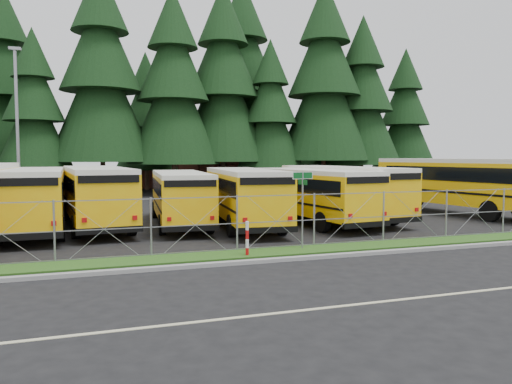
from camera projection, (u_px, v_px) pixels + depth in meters
ground at (326, 241)px, 19.91m from camera, size 120.00×120.00×0.00m
curb at (367, 253)px, 16.98m from camera, size 50.00×0.25×0.12m
grass_verge at (347, 247)px, 18.31m from camera, size 50.00×1.40×0.06m
road_lane_line at (473, 292)px, 12.37m from camera, size 50.00×0.12×0.01m
chainlink_fence at (338, 219)px, 18.90m from camera, size 44.00×0.10×2.00m
brick_building at (218, 159)px, 59.37m from camera, size 22.00×10.00×6.00m
bus_1 at (34, 200)px, 22.11m from camera, size 2.83×10.80×2.81m
bus_2 at (96, 197)px, 23.55m from camera, size 3.43×11.05×2.85m
bus_3 at (180, 199)px, 24.19m from camera, size 3.20×10.12×2.61m
bus_4 at (243, 198)px, 23.88m from camera, size 3.54×10.71×2.76m
bus_5 at (308, 196)px, 25.03m from camera, size 3.61×10.57×2.72m
bus_6 at (338, 193)px, 26.54m from camera, size 3.52×10.96×2.82m
bus_east at (452, 186)px, 29.24m from camera, size 4.76×12.61×3.23m
street_sign at (303, 193)px, 17.85m from camera, size 0.83×0.55×2.81m
striped_bollard at (247, 239)px, 16.66m from camera, size 0.11×0.11×1.20m
light_standard at (17, 122)px, 31.31m from camera, size 0.70×0.35×10.14m
conifer_2 at (34, 113)px, 40.35m from camera, size 6.21×6.21×13.74m
conifer_3 at (101, 80)px, 42.55m from camera, size 8.92×8.92×19.73m
conifer_4 at (173, 91)px, 44.05m from camera, size 8.25×8.25×18.24m
conifer_5 at (223, 88)px, 46.88m from camera, size 8.85×8.85×19.57m
conifer_6 at (270, 116)px, 46.83m from camera, size 6.46×6.46×14.30m
conifer_7 at (324, 86)px, 48.21m from camera, size 9.16×9.16×20.26m
conifer_8 at (362, 103)px, 49.59m from camera, size 7.81×7.81×17.27m
conifer_9 at (405, 118)px, 53.24m from camera, size 6.69×6.69×14.80m
conifer_10 at (3, 87)px, 45.15m from camera, size 8.68×8.68×19.19m
conifer_11 at (146, 121)px, 49.81m from camera, size 6.21×6.21×13.74m
conifer_12 at (242, 84)px, 51.94m from camera, size 9.85×9.85×21.78m
conifer_13 at (330, 117)px, 55.51m from camera, size 7.04×7.04×15.56m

